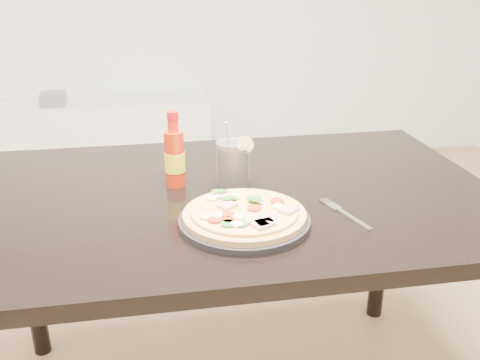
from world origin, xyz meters
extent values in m
cube|color=black|center=(-0.28, -0.03, 0.73)|extent=(1.40, 0.90, 0.04)
cylinder|color=black|center=(-0.92, 0.36, 0.35)|extent=(0.06, 0.06, 0.71)
cylinder|color=black|center=(0.36, 0.36, 0.35)|extent=(0.06, 0.06, 0.71)
cylinder|color=black|center=(-0.28, -0.23, 0.76)|extent=(0.30, 0.30, 0.02)
cylinder|color=tan|center=(-0.28, -0.23, 0.77)|extent=(0.28, 0.28, 0.01)
cylinder|color=#F0B968|center=(-0.28, -0.23, 0.78)|extent=(0.25, 0.25, 0.01)
cube|color=#D08288|center=(-0.32, -0.15, 0.79)|extent=(0.05, 0.05, 0.01)
cube|color=#D08288|center=(-0.32, -0.21, 0.79)|extent=(0.05, 0.05, 0.01)
cube|color=#D08288|center=(-0.24, -0.29, 0.79)|extent=(0.05, 0.05, 0.01)
cube|color=#D08288|center=(-0.25, -0.31, 0.79)|extent=(0.05, 0.04, 0.01)
cube|color=#D08288|center=(-0.19, -0.25, 0.79)|extent=(0.05, 0.05, 0.01)
cube|color=#D08288|center=(-0.26, -0.32, 0.79)|extent=(0.05, 0.05, 0.01)
cylinder|color=#AF3112|center=(-0.26, -0.23, 0.79)|extent=(0.03, 0.03, 0.01)
cylinder|color=#AF3112|center=(-0.36, -0.28, 0.79)|extent=(0.03, 0.03, 0.01)
cylinder|color=#AF3112|center=(-0.33, -0.28, 0.79)|extent=(0.03, 0.03, 0.01)
cylinder|color=#AF3112|center=(-0.33, -0.25, 0.79)|extent=(0.03, 0.03, 0.01)
cylinder|color=#AF3112|center=(-0.20, -0.20, 0.79)|extent=(0.03, 0.03, 0.01)
cylinder|color=#37822B|center=(-0.31, -0.30, 0.79)|extent=(0.03, 0.03, 0.01)
cylinder|color=#37822B|center=(-0.25, -0.18, 0.79)|extent=(0.03, 0.03, 0.01)
cylinder|color=#37822B|center=(-0.33, -0.30, 0.79)|extent=(0.03, 0.03, 0.01)
cylinder|color=#37822B|center=(-0.19, -0.24, 0.79)|extent=(0.03, 0.03, 0.01)
ellipsoid|color=white|center=(-0.37, -0.26, 0.79)|extent=(0.03, 0.03, 0.01)
ellipsoid|color=white|center=(-0.35, -0.25, 0.79)|extent=(0.03, 0.03, 0.01)
ellipsoid|color=white|center=(-0.20, -0.23, 0.79)|extent=(0.03, 0.03, 0.01)
ellipsoid|color=white|center=(-0.35, -0.16, 0.79)|extent=(0.03, 0.03, 0.01)
ellipsoid|color=white|center=(-0.30, -0.27, 0.79)|extent=(0.03, 0.03, 0.01)
ellipsoid|color=white|center=(-0.29, -0.16, 0.79)|extent=(0.03, 0.03, 0.01)
ellipsoid|color=white|center=(-0.31, -0.30, 0.79)|extent=(0.03, 0.03, 0.01)
ellipsoid|color=#2B6919|center=(-0.25, -0.20, 0.80)|extent=(0.04, 0.04, 0.00)
ellipsoid|color=#2B6919|center=(-0.31, -0.18, 0.80)|extent=(0.04, 0.03, 0.00)
ellipsoid|color=#2B6919|center=(-0.33, -0.13, 0.80)|extent=(0.04, 0.03, 0.00)
cylinder|color=red|center=(-0.42, 0.03, 0.83)|extent=(0.05, 0.05, 0.15)
cylinder|color=yellow|center=(-0.42, 0.03, 0.82)|extent=(0.05, 0.05, 0.05)
cylinder|color=red|center=(-0.42, 0.03, 0.92)|extent=(0.03, 0.03, 0.03)
cylinder|color=red|center=(-0.42, 0.03, 0.95)|extent=(0.03, 0.03, 0.02)
cylinder|color=black|center=(-0.27, 0.02, 0.80)|extent=(0.08, 0.08, 0.10)
cylinder|color=silver|center=(-0.27, 0.02, 0.81)|extent=(0.09, 0.09, 0.12)
cylinder|color=#F2E059|center=(-0.24, 0.00, 0.87)|extent=(0.04, 0.01, 0.04)
cylinder|color=#B2B2B7|center=(-0.28, 0.03, 0.84)|extent=(0.03, 0.06, 0.17)
cube|color=silver|center=(-0.03, -0.25, 0.75)|extent=(0.05, 0.12, 0.00)
cube|color=silver|center=(-0.05, -0.18, 0.75)|extent=(0.03, 0.05, 0.00)
cube|color=silver|center=(-0.07, -0.15, 0.75)|extent=(0.01, 0.03, 0.00)
cube|color=silver|center=(-0.06, -0.15, 0.75)|extent=(0.01, 0.03, 0.00)
cube|color=silver|center=(-0.05, -0.15, 0.75)|extent=(0.01, 0.03, 0.00)
cube|color=silver|center=(-0.05, -0.14, 0.75)|extent=(0.01, 0.03, 0.00)
cube|color=white|center=(-0.80, 2.07, 0.25)|extent=(1.40, 0.34, 0.50)
cube|color=slate|center=(-1.05, 2.05, 0.51)|extent=(0.14, 0.12, 0.01)
cube|color=slate|center=(-1.05, 2.05, 0.52)|extent=(0.14, 0.12, 0.01)
cube|color=slate|center=(-1.05, 2.05, 0.53)|extent=(0.14, 0.12, 0.01)
cube|color=slate|center=(-1.05, 2.05, 0.54)|extent=(0.14, 0.12, 0.01)
cube|color=slate|center=(-1.05, 2.05, 0.55)|extent=(0.14, 0.12, 0.01)
cube|color=slate|center=(-1.05, 2.05, 0.56)|extent=(0.14, 0.12, 0.01)
cube|color=slate|center=(-1.05, 2.05, 0.57)|extent=(0.14, 0.12, 0.01)
cube|color=slate|center=(-1.05, 2.05, 0.58)|extent=(0.14, 0.12, 0.01)
camera|label=1|loc=(-0.49, -1.32, 1.31)|focal=40.00mm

